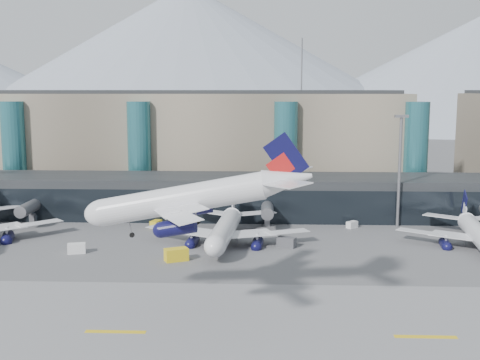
# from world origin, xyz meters

# --- Properties ---
(ground) EXTENTS (900.00, 900.00, 0.00)m
(ground) POSITION_xyz_m (0.00, 0.00, 0.00)
(ground) COLOR #515154
(ground) RESTS_ON ground
(runway_strip) EXTENTS (400.00, 40.00, 0.04)m
(runway_strip) POSITION_xyz_m (0.00, -15.00, 0.02)
(runway_strip) COLOR slate
(runway_strip) RESTS_ON ground
(runway_markings) EXTENTS (128.00, 1.00, 0.02)m
(runway_markings) POSITION_xyz_m (-0.00, -15.00, 0.05)
(runway_markings) COLOR gold
(runway_markings) RESTS_ON ground
(concourse) EXTENTS (170.00, 27.00, 10.00)m
(concourse) POSITION_xyz_m (-0.02, 57.73, 4.97)
(concourse) COLOR black
(concourse) RESTS_ON ground
(terminal_main) EXTENTS (130.00, 30.00, 31.00)m
(terminal_main) POSITION_xyz_m (-25.00, 90.00, 15.44)
(terminal_main) COLOR gray
(terminal_main) RESTS_ON ground
(teal_towers) EXTENTS (116.40, 19.40, 46.00)m
(teal_towers) POSITION_xyz_m (-14.99, 74.01, 14.01)
(teal_towers) COLOR #286871
(teal_towers) RESTS_ON ground
(mountain_ridge) EXTENTS (910.00, 400.00, 110.00)m
(mountain_ridge) POSITION_xyz_m (15.97, 380.00, 45.74)
(mountain_ridge) COLOR gray
(mountain_ridge) RESTS_ON ground
(lightmast_mid) EXTENTS (3.00, 1.20, 25.60)m
(lightmast_mid) POSITION_xyz_m (30.00, 48.00, 14.42)
(lightmast_mid) COLOR slate
(lightmast_mid) RESTS_ON ground
(hero_jet) EXTENTS (32.80, 33.35, 10.76)m
(hero_jet) POSITION_xyz_m (-8.83, -8.73, 17.86)
(hero_jet) COLOR silver
(hero_jet) RESTS_ON ground
(jet_parked_mid) EXTENTS (35.76, 35.11, 11.54)m
(jet_parked_mid) POSITION_xyz_m (-8.45, 32.45, 4.36)
(jet_parked_mid) COLOR silver
(jet_parked_mid) RESTS_ON ground
(jet_parked_right) EXTENTS (32.25, 32.20, 10.47)m
(jet_parked_right) POSITION_xyz_m (42.05, 32.31, 3.96)
(jet_parked_right) COLOR silver
(jet_parked_right) RESTS_ON ground
(veh_a) EXTENTS (3.74, 2.71, 1.89)m
(veh_a) POSITION_xyz_m (-36.84, 22.40, 0.95)
(veh_a) COLOR silver
(veh_a) RESTS_ON ground
(veh_b) EXTENTS (2.56, 3.25, 1.64)m
(veh_b) POSITION_xyz_m (-25.41, 44.50, 0.82)
(veh_b) COLOR gold
(veh_b) RESTS_ON ground
(veh_c) EXTENTS (4.06, 3.17, 2.00)m
(veh_c) POSITION_xyz_m (3.82, 28.59, 1.00)
(veh_c) COLOR #46474B
(veh_c) RESTS_ON ground
(veh_d) EXTENTS (2.90, 2.81, 1.50)m
(veh_d) POSITION_xyz_m (19.34, 46.00, 0.75)
(veh_d) COLOR silver
(veh_d) RESTS_ON ground
(veh_h) EXTENTS (4.75, 3.77, 2.32)m
(veh_h) POSITION_xyz_m (-16.85, 18.00, 1.16)
(veh_h) COLOR gold
(veh_h) RESTS_ON ground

